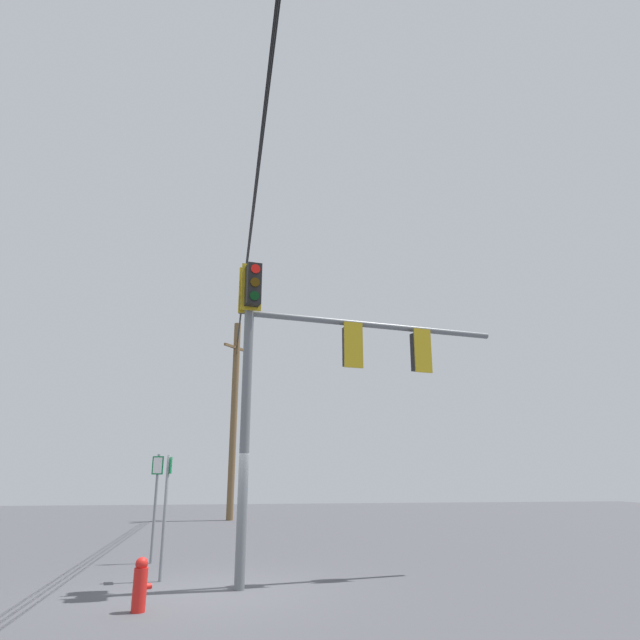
% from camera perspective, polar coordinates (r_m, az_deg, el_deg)
% --- Properties ---
extents(ground_plane, '(60.00, 60.00, 0.00)m').
position_cam_1_polar(ground_plane, '(11.43, -11.26, -26.11)').
color(ground_plane, '#47474C').
extents(signal_mast_assembly, '(6.19, 1.77, 6.50)m').
position_cam_1_polar(signal_mast_assembly, '(11.96, -1.34, -3.29)').
color(signal_mast_assembly, slate).
rests_on(signal_mast_assembly, ground).
extents(utility_pole_wooden, '(1.24, 1.69, 9.51)m').
position_cam_1_polar(utility_pole_wooden, '(27.44, -8.99, -9.80)').
color(utility_pole_wooden, brown).
rests_on(utility_pole_wooden, ground).
extents(route_sign_primary, '(0.13, 0.34, 2.50)m').
position_cam_1_polar(route_sign_primary, '(12.51, -15.78, -17.91)').
color(route_sign_primary, slate).
rests_on(route_sign_primary, ground).
extents(fire_hydrant, '(0.29, 0.25, 0.81)m').
position_cam_1_polar(fire_hydrant, '(10.11, -18.27, -24.75)').
color(fire_hydrant, red).
rests_on(fire_hydrant, ground).
extents(route_sign_secondary, '(0.28, 0.11, 2.58)m').
position_cam_1_polar(route_sign_secondary, '(14.97, -16.78, -17.19)').
color(route_sign_secondary, slate).
rests_on(route_sign_secondary, ground).
extents(overhead_wire_span, '(1.07, 35.10, 1.40)m').
position_cam_1_polar(overhead_wire_span, '(11.31, -6.57, 14.85)').
color(overhead_wire_span, black).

